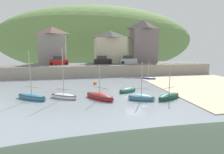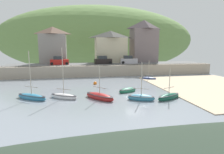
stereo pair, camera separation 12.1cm
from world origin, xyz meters
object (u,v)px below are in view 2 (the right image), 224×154
Objects in this scene: waterfront_building_left at (53,45)px; waterfront_building_centre at (111,46)px; fishing_boat_green at (149,78)px; parked_car_end_of_row at (129,60)px; sailboat_blue_trim at (141,98)px; waterfront_building_right at (144,41)px; sailboat_nearest_shore at (32,97)px; rowboat_small_beached at (64,96)px; motorboat_with_cabin at (169,97)px; parked_car_by_wall at (103,60)px; sailboat_tall_mast at (100,97)px; sailboat_white_hull at (128,90)px; parked_car_near_slipway at (59,61)px; mooring_buoy at (95,83)px.

waterfront_building_left is 1.09× the size of waterfront_building_centre.
fishing_boat_green is 10.30m from parked_car_end_of_row.
sailboat_blue_trim reaches higher than parked_car_end_of_row.
waterfront_building_right is 1.83× the size of sailboat_nearest_shore.
waterfront_building_right is 30.93m from sailboat_blue_trim.
rowboat_small_beached is 25.61m from parked_car_end_of_row.
sailboat_nearest_shore is at bearing -89.87° from waterfront_building_left.
waterfront_building_centre reaches higher than motorboat_with_cabin.
waterfront_building_left is 23.81m from waterfront_building_right.
rowboat_small_beached is (-10.65, -25.50, -6.29)m from waterfront_building_centre.
rowboat_small_beached is 9.64m from sailboat_blue_trim.
rowboat_small_beached is 22.63m from parked_car_by_wall.
sailboat_tall_mast is (8.34, -26.57, -6.66)m from waterfront_building_left.
sailboat_white_hull is 0.71× the size of parked_car_end_of_row.
parked_car_near_slipway and parked_car_end_of_row have the same top height.
parked_car_near_slipway is at bearing 120.43° from sailboat_nearest_shore.
parked_car_near_slipway reaches higher than sailboat_white_hull.
parked_car_end_of_row reaches higher than mooring_buoy.
mooring_buoy is at bearing 135.68° from sailboat_blue_trim.
parked_car_by_wall is (-4.90, 23.75, 2.90)m from motorboat_with_cabin.
parked_car_by_wall reaches higher than sailboat_tall_mast.
parked_car_by_wall is at bearing 161.11° from fishing_boat_green.
waterfront_building_centre is 0.74× the size of waterfront_building_right.
waterfront_building_right reaches higher than sailboat_white_hull.
parked_car_end_of_row reaches higher than fishing_boat_green.
rowboat_small_beached reaches higher than motorboat_with_cabin.
waterfront_building_centre is 6.75m from parked_car_end_of_row.
parked_car_by_wall reaches higher than mooring_buoy.
waterfront_building_left is 14.63× the size of mooring_buoy.
sailboat_tall_mast is at bearing -100.55° from fishing_boat_green.
parked_car_end_of_row is 16.25m from mooring_buoy.
waterfront_building_right is 30.13m from motorboat_with_cabin.
rowboat_small_beached reaches higher than parked_car_by_wall.
sailboat_tall_mast is 1.48× the size of sailboat_white_hull.
parked_car_near_slipway is at bearing -168.47° from waterfront_building_right.
waterfront_building_centre reaches higher than fishing_boat_green.
sailboat_nearest_shore is 20.86m from parked_car_near_slipway.
sailboat_nearest_shore is 17.00m from motorboat_with_cabin.
waterfront_building_centre is at bearing 52.06° from parked_car_by_wall.
parked_car_near_slipway is 0.97× the size of parked_car_end_of_row.
sailboat_white_hull is 22.46m from parked_car_near_slipway.
sailboat_tall_mast is 4.52m from rowboat_small_beached.
parked_car_end_of_row is (14.37, 21.00, 2.91)m from rowboat_small_beached.
sailboat_tall_mast is 22.54m from parked_car_by_wall.
waterfront_building_right is 24.23m from mooring_buoy.
sailboat_tall_mast is at bearing -103.24° from waterfront_building_centre.
sailboat_nearest_shore is 1.44× the size of parked_car_end_of_row.
sailboat_white_hull is (12.69, -23.87, -6.71)m from waterfront_building_left.
parked_car_by_wall is at bearing 131.82° from sailboat_tall_mast.
sailboat_blue_trim is 1.22× the size of fishing_boat_green.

